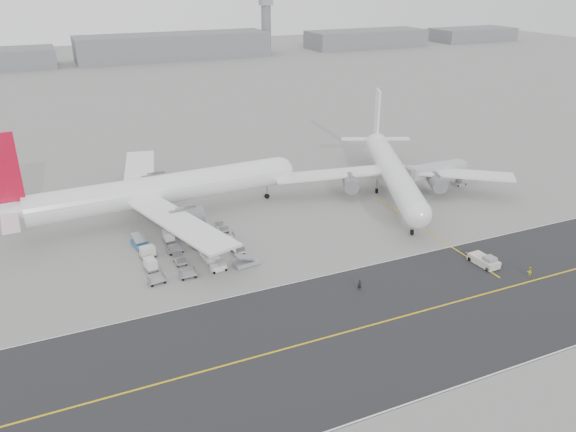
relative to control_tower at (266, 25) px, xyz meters
name	(u,v)px	position (x,y,z in m)	size (l,w,h in m)	color
ground	(303,273)	(-100.00, -265.00, -16.25)	(700.00, 700.00, 0.00)	gray
taxiway	(385,321)	(-94.98, -282.98, -16.24)	(220.00, 59.00, 0.03)	#2A2B2D
horizon_buildings	(158,60)	(-70.00, -5.00, -16.25)	(520.00, 28.00, 28.00)	slate
control_tower	(266,25)	(0.00, 0.00, 0.00)	(7.00, 7.00, 31.25)	slate
airliner_a	(156,191)	(-117.75, -231.61, -9.99)	(63.17, 62.37, 21.78)	white
airliner_b	(392,171)	(-65.04, -239.22, -10.66)	(52.17, 53.32, 19.40)	white
pushback_tug	(484,261)	(-69.34, -275.30, -15.40)	(2.99, 7.30, 2.07)	beige
jet_bridge	(436,171)	(-54.00, -241.06, -11.78)	(16.95, 3.37, 6.42)	gray
gse_cluster	(193,255)	(-115.58, -250.68, -16.25)	(24.11, 23.23, 2.20)	gray
stray_dolly	(423,222)	(-67.98, -255.59, -16.25)	(1.41, 2.29, 1.41)	silver
ground_crew_a	(360,285)	(-93.89, -273.68, -15.30)	(0.70, 0.46, 1.91)	black
ground_crew_b	(529,272)	(-65.11, -281.49, -15.39)	(0.84, 0.66, 1.74)	yellow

